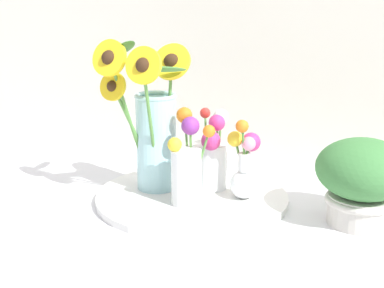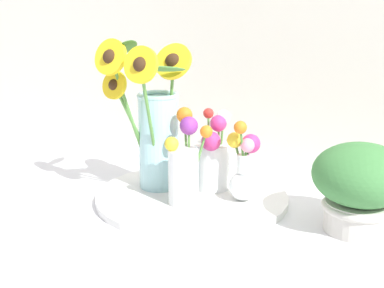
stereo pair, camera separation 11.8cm
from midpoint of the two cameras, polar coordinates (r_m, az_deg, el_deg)
name	(u,v)px [view 2 (the right image)]	position (r m, az deg, el deg)	size (l,w,h in m)	color
ground_plane	(187,211)	(1.16, 2.38, -7.17)	(6.00, 6.00, 0.00)	silver
serving_tray	(192,197)	(1.22, 2.78, -5.70)	(0.43, 0.43, 0.02)	white
mason_jar_sunflowers	(155,125)	(1.20, -1.18, 1.98)	(0.21, 0.17, 0.35)	#9ED1D6
vase_small_center	(185,165)	(1.14, 2.17, -2.27)	(0.10, 0.10, 0.20)	white
vase_bulb_right	(244,168)	(1.17, 8.42, -2.59)	(0.07, 0.07, 0.18)	white
vase_small_back	(213,158)	(1.22, 5.06, -1.53)	(0.08, 0.10, 0.19)	white
potted_plant	(361,184)	(1.10, 20.50, -4.07)	(0.19, 0.19, 0.18)	beige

